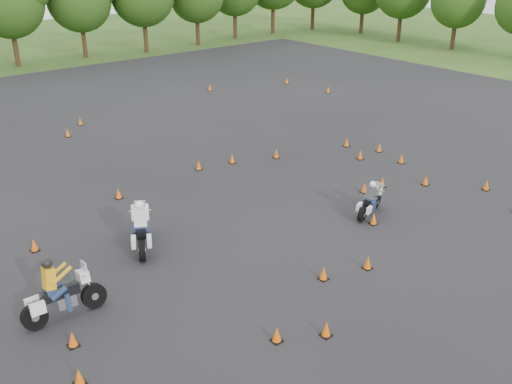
# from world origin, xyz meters

# --- Properties ---
(ground) EXTENTS (140.00, 140.00, 0.00)m
(ground) POSITION_xyz_m (0.00, 0.00, 0.00)
(ground) COLOR #2D5119
(ground) RESTS_ON ground
(asphalt_pad) EXTENTS (62.00, 62.00, 0.00)m
(asphalt_pad) POSITION_xyz_m (0.00, 6.00, 0.01)
(asphalt_pad) COLOR black
(asphalt_pad) RESTS_ON ground
(treeline) EXTENTS (86.86, 32.01, 10.58)m
(treeline) POSITION_xyz_m (2.70, 35.22, 4.54)
(treeline) COLOR #244213
(treeline) RESTS_ON ground
(traffic_cones) EXTENTS (36.36, 33.58, 0.45)m
(traffic_cones) POSITION_xyz_m (0.92, 4.23, 0.23)
(traffic_cones) COLOR #DE5A09
(traffic_cones) RESTS_ON asphalt_pad
(rider_grey) EXTENTS (2.14, 1.22, 1.58)m
(rider_grey) POSITION_xyz_m (3.81, 1.40, 0.79)
(rider_grey) COLOR #3C3E43
(rider_grey) RESTS_ON ground
(rider_yellow) EXTENTS (2.58, 0.90, 1.97)m
(rider_yellow) POSITION_xyz_m (-8.50, 2.49, 0.99)
(rider_yellow) COLOR #CA9212
(rider_yellow) RESTS_ON ground
(rider_white) EXTENTS (1.89, 2.63, 1.97)m
(rider_white) POSITION_xyz_m (-4.70, 4.84, 0.99)
(rider_white) COLOR silver
(rider_white) RESTS_ON ground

